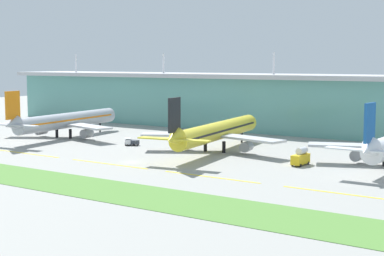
{
  "coord_description": "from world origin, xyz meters",
  "views": [
    {
      "loc": [
        109.64,
        -129.48,
        28.26
      ],
      "look_at": [
        -0.2,
        31.09,
        7.0
      ],
      "focal_mm": 55.81,
      "sensor_mm": 36.0,
      "label": 1
    }
  ],
  "objects_px": {
    "baggage_cart": "(128,142)",
    "airliner_near": "(66,121)",
    "airliner_middle": "(216,131)",
    "pushback_tug": "(132,142)",
    "fuel_truck": "(301,157)"
  },
  "relations": [
    {
      "from": "airliner_near",
      "to": "fuel_truck",
      "type": "distance_m",
      "value": 99.33
    },
    {
      "from": "airliner_near",
      "to": "fuel_truck",
      "type": "bearing_deg",
      "value": -3.75
    },
    {
      "from": "airliner_near",
      "to": "baggage_cart",
      "type": "xyz_separation_m",
      "value": [
        32.89,
        -2.59,
        -5.19
      ]
    },
    {
      "from": "baggage_cart",
      "to": "fuel_truck",
      "type": "distance_m",
      "value": 66.26
    },
    {
      "from": "airliner_near",
      "to": "baggage_cart",
      "type": "height_order",
      "value": "airliner_near"
    },
    {
      "from": "fuel_truck",
      "to": "airliner_near",
      "type": "bearing_deg",
      "value": 176.25
    },
    {
      "from": "airliner_middle",
      "to": "pushback_tug",
      "type": "bearing_deg",
      "value": -172.42
    },
    {
      "from": "airliner_near",
      "to": "baggage_cart",
      "type": "distance_m",
      "value": 33.4
    },
    {
      "from": "baggage_cart",
      "to": "airliner_near",
      "type": "bearing_deg",
      "value": 175.5
    },
    {
      "from": "baggage_cart",
      "to": "fuel_truck",
      "type": "height_order",
      "value": "fuel_truck"
    },
    {
      "from": "airliner_near",
      "to": "airliner_middle",
      "type": "xyz_separation_m",
      "value": [
        65.96,
        2.2,
        0.01
      ]
    },
    {
      "from": "airliner_middle",
      "to": "baggage_cart",
      "type": "relative_size",
      "value": 17.91
    },
    {
      "from": "airliner_near",
      "to": "pushback_tug",
      "type": "distance_m",
      "value": 34.88
    },
    {
      "from": "airliner_middle",
      "to": "pushback_tug",
      "type": "relative_size",
      "value": 15.48
    },
    {
      "from": "fuel_truck",
      "to": "pushback_tug",
      "type": "relative_size",
      "value": 1.62
    }
  ]
}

